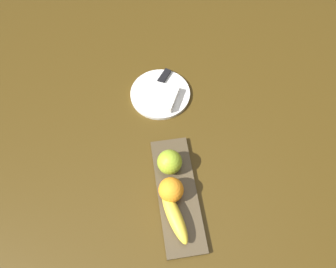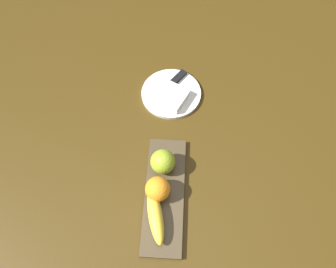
% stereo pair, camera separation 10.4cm
% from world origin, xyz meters
% --- Properties ---
extents(ground_plane, '(2.40, 2.40, 0.00)m').
position_xyz_m(ground_plane, '(0.00, 0.00, 0.00)').
color(ground_plane, '#42300F').
extents(fruit_tray, '(0.37, 0.12, 0.02)m').
position_xyz_m(fruit_tray, '(-0.00, -0.03, 0.01)').
color(fruit_tray, '#493C28').
rests_on(fruit_tray, ground_plane).
extents(apple, '(0.08, 0.08, 0.08)m').
position_xyz_m(apple, '(-0.09, -0.04, 0.05)').
color(apple, '#8FAD28').
rests_on(apple, fruit_tray).
extents(banana, '(0.17, 0.08, 0.04)m').
position_xyz_m(banana, '(0.07, -0.05, 0.04)').
color(banana, yellow).
rests_on(banana, fruit_tray).
extents(orange_near_apple, '(0.07, 0.07, 0.07)m').
position_xyz_m(orange_near_apple, '(-0.00, -0.05, 0.05)').
color(orange_near_apple, orange).
rests_on(orange_near_apple, fruit_tray).
extents(dinner_plate, '(0.21, 0.21, 0.01)m').
position_xyz_m(dinner_plate, '(-0.38, -0.03, 0.01)').
color(dinner_plate, white).
rests_on(dinner_plate, ground_plane).
extents(folded_napkin, '(0.13, 0.14, 0.03)m').
position_xyz_m(folded_napkin, '(-0.35, -0.03, 0.03)').
color(folded_napkin, white).
rests_on(folded_napkin, dinner_plate).
extents(knife, '(0.16, 0.12, 0.01)m').
position_xyz_m(knife, '(-0.42, -0.02, 0.02)').
color(knife, silver).
rests_on(knife, dinner_plate).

